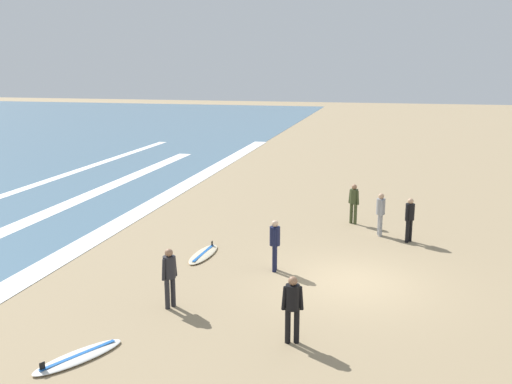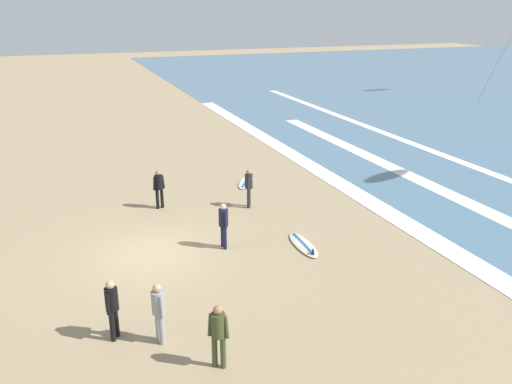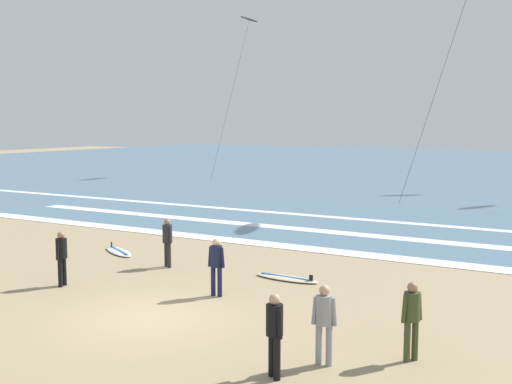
{
  "view_description": "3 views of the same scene",
  "coord_description": "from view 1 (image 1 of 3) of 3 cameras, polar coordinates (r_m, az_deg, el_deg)",
  "views": [
    {
      "loc": [
        -15.84,
        -0.91,
        6.19
      ],
      "look_at": [
        1.24,
        3.16,
        2.25
      ],
      "focal_mm": 40.01,
      "sensor_mm": 36.0,
      "label": 1
    },
    {
      "loc": [
        15.83,
        -2.32,
        7.78
      ],
      "look_at": [
        1.36,
        3.16,
        2.24
      ],
      "focal_mm": 36.68,
      "sensor_mm": 36.0,
      "label": 2
    },
    {
      "loc": [
        9.58,
        -11.54,
        4.72
      ],
      "look_at": [
        1.9,
        1.88,
        2.99
      ],
      "focal_mm": 44.0,
      "sensor_mm": 36.0,
      "label": 3
    }
  ],
  "objects": [
    {
      "name": "surfer_background_far",
      "position": [
        17.36,
        1.9,
        -4.9
      ],
      "size": [
        0.51,
        0.32,
        1.6
      ],
      "color": "#141938",
      "rests_on": "ground"
    },
    {
      "name": "wave_foam_shoreline",
      "position": [
        20.84,
        -17.09,
        -5.16
      ],
      "size": [
        56.01,
        1.0,
        0.01
      ],
      "primitive_type": "cube",
      "color": "white",
      "rests_on": "ocean_surface"
    },
    {
      "name": "surfboard_right_spare",
      "position": [
        19.06,
        -5.28,
        -6.21
      ],
      "size": [
        2.13,
        0.7,
        0.25
      ],
      "color": "beige",
      "rests_on": "ground"
    },
    {
      "name": "surfer_right_near",
      "position": [
        22.78,
        9.75,
        -0.81
      ],
      "size": [
        0.36,
        0.47,
        1.6
      ],
      "color": "#384223",
      "rests_on": "ground"
    },
    {
      "name": "wave_foam_mid_break",
      "position": [
        23.47,
        -24.12,
        -3.74
      ],
      "size": [
        39.57,
        0.89,
        0.01
      ],
      "primitive_type": "cube",
      "color": "white",
      "rests_on": "ocean_surface"
    },
    {
      "name": "surfboard_near_water",
      "position": [
        13.32,
        -17.32,
        -15.45
      ],
      "size": [
        2.13,
        1.55,
        0.25
      ],
      "color": "silver",
      "rests_on": "ground"
    },
    {
      "name": "surfer_left_near",
      "position": [
        20.86,
        15.12,
        -2.33
      ],
      "size": [
        0.48,
        0.35,
        1.6
      ],
      "color": "black",
      "rests_on": "ground"
    },
    {
      "name": "surfer_left_far",
      "position": [
        14.96,
        -8.65,
        -7.97
      ],
      "size": [
        0.5,
        0.32,
        1.6
      ],
      "color": "#232328",
      "rests_on": "ground"
    },
    {
      "name": "ground_plane",
      "position": [
        17.03,
        9.52,
        -8.85
      ],
      "size": [
        160.0,
        160.0,
        0.0
      ],
      "primitive_type": "plane",
      "color": "#9E8763"
    },
    {
      "name": "surfer_foreground_main",
      "position": [
        21.37,
        12.35,
        -1.82
      ],
      "size": [
        0.51,
        0.32,
        1.6
      ],
      "color": "gray",
      "rests_on": "ground"
    },
    {
      "name": "surfer_mid_group",
      "position": [
        13.03,
        3.67,
        -11.06
      ],
      "size": [
        0.32,
        0.51,
        1.6
      ],
      "color": "black",
      "rests_on": "ground"
    }
  ]
}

